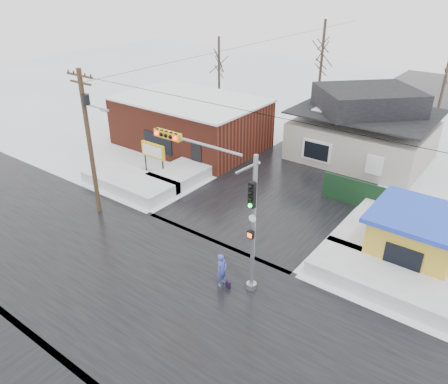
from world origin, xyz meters
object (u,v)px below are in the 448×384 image
Objects in this scene: kiosk at (415,237)px; traffic_signal at (225,197)px; marquee_sign at (153,152)px; pedestrian at (222,270)px; utility_pole at (89,136)px.

traffic_signal is at bearing -135.16° from kiosk.
marquee_sign is at bearing 150.28° from traffic_signal.
traffic_signal reaches higher than pedestrian.
traffic_signal is 4.05× the size of pedestrian.
traffic_signal is 10.43m from kiosk.
utility_pole is 3.53× the size of marquee_sign.
marquee_sign is at bearing 62.64° from pedestrian.
marquee_sign is (-11.43, 6.53, -2.62)m from traffic_signal.
traffic_signal is 1.52× the size of kiosk.
kiosk is at bearing 44.84° from traffic_signal.
traffic_signal is 3.73m from pedestrian.
traffic_signal is 10.39m from utility_pole.
pedestrian is (0.24, -0.60, -3.67)m from traffic_signal.
traffic_signal reaches higher than kiosk.
kiosk is at bearing 20.44° from utility_pole.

